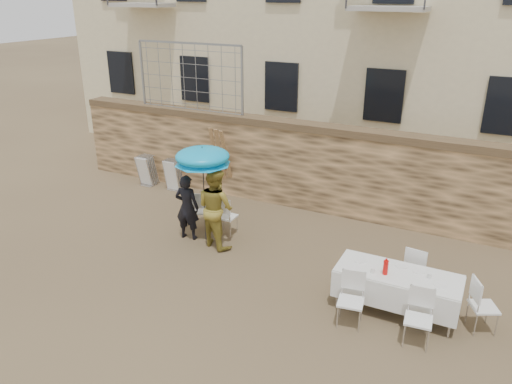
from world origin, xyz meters
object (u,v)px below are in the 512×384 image
at_px(umbrella, 203,159).
at_px(chair_stack_left, 150,168).
at_px(couple_chair_right, 227,215).
at_px(table_chair_front_left, 351,301).
at_px(banquet_table, 398,275).
at_px(table_chair_side, 484,305).
at_px(table_chair_front_right, 419,319).
at_px(table_chair_back, 417,269).
at_px(soda_bottle, 386,267).
at_px(couple_chair_left, 201,210).
at_px(woman_dress, 216,207).
at_px(chair_stack_right, 176,173).
at_px(man_suit, 187,207).

xyz_separation_m(umbrella, chair_stack_left, (-3.34, 2.34, -1.47)).
relative_size(couple_chair_right, table_chair_front_left, 1.00).
distance_m(banquet_table, table_chair_side, 1.43).
xyz_separation_m(table_chair_front_right, table_chair_back, (-0.30, 1.55, 0.00)).
bearing_deg(table_chair_front_left, couple_chair_right, 141.53).
distance_m(banquet_table, soda_bottle, 0.30).
bearing_deg(table_chair_front_left, couple_chair_left, 145.77).
distance_m(woman_dress, umbrella, 1.08).
xyz_separation_m(banquet_table, table_chair_back, (0.20, 0.80, -0.25)).
height_order(couple_chair_right, table_chair_front_left, same).
xyz_separation_m(banquet_table, chair_stack_left, (-7.79, 3.17, -0.27)).
bearing_deg(table_chair_back, couple_chair_right, 1.27).
xyz_separation_m(umbrella, banquet_table, (4.44, -0.83, -1.20)).
relative_size(couple_chair_left, table_chair_back, 1.00).
relative_size(banquet_table, table_chair_front_right, 2.19).
bearing_deg(chair_stack_left, banquet_table, -22.18).
distance_m(banquet_table, chair_stack_left, 8.42).
relative_size(banquet_table, table_chair_front_left, 2.19).
bearing_deg(table_chair_back, table_chair_front_left, 70.28).
distance_m(couple_chair_right, table_chair_side, 5.67).
relative_size(couple_chair_right, table_chair_back, 1.00).
bearing_deg(banquet_table, chair_stack_right, 155.26).
height_order(couple_chair_left, table_chair_front_right, same).
bearing_deg(banquet_table, table_chair_side, 4.09).
distance_m(umbrella, chair_stack_right, 3.69).
xyz_separation_m(umbrella, table_chair_side, (5.84, -0.73, -1.45)).
bearing_deg(table_chair_back, chair_stack_left, -8.98).
xyz_separation_m(chair_stack_left, chair_stack_right, (0.90, 0.00, 0.00)).
bearing_deg(chair_stack_left, couple_chair_left, -32.75).
distance_m(woman_dress, chair_stack_left, 4.45).
bearing_deg(soda_bottle, couple_chair_right, 160.07).
relative_size(table_chair_front_right, chair_stack_right, 1.04).
xyz_separation_m(man_suit, table_chair_front_left, (4.24, -1.48, -0.28)).
height_order(couple_chair_left, chair_stack_left, couple_chair_left).
relative_size(soda_bottle, table_chair_back, 0.27).
height_order(umbrella, couple_chair_right, umbrella).
distance_m(soda_bottle, chair_stack_right, 7.48).
distance_m(soda_bottle, table_chair_front_left, 0.84).
bearing_deg(soda_bottle, table_chair_front_left, -123.69).
bearing_deg(chair_stack_right, table_chair_front_left, -31.97).
bearing_deg(couple_chair_right, couple_chair_left, -0.24).
bearing_deg(table_chair_front_right, banquet_table, 118.81).
distance_m(woman_dress, soda_bottle, 3.99).
bearing_deg(chair_stack_left, soda_bottle, -23.66).
height_order(banquet_table, table_chair_front_right, table_chair_front_right).
bearing_deg(umbrella, couple_chair_right, 56.31).
bearing_deg(table_chair_side, umbrella, 56.98).
distance_m(man_suit, table_chair_side, 6.28).
bearing_deg(woman_dress, chair_stack_right, -21.78).
bearing_deg(umbrella, man_suit, -165.96).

